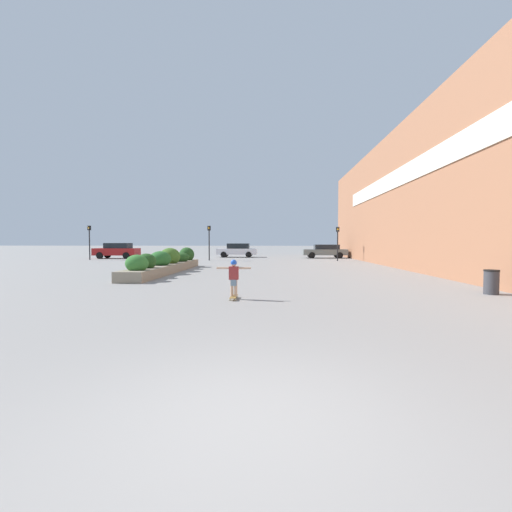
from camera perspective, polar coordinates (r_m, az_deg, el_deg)
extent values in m
plane|color=gray|center=(3.75, -1.78, -26.19)|extent=(300.00, 300.00, 0.00)
cube|color=#9E6647|center=(24.01, 24.20, 9.34)|extent=(0.60, 45.02, 9.57)
cube|color=silver|center=(22.31, 25.26, 13.16)|extent=(0.06, 31.80, 1.20)
cube|color=gray|center=(20.75, -14.66, -1.96)|extent=(1.31, 10.95, 0.49)
ellipsoid|color=#33702D|center=(16.58, -19.24, -1.19)|extent=(1.05, 0.91, 0.81)
ellipsoid|color=#234C1E|center=(17.88, -17.82, -0.91)|extent=(0.99, 0.94, 0.82)
ellipsoid|color=#286028|center=(19.75, -15.68, -0.50)|extent=(1.19, 1.26, 0.89)
ellipsoid|color=#3D6623|center=(21.48, -14.17, -0.09)|extent=(1.23, 1.46, 1.06)
ellipsoid|color=#234C1E|center=(23.15, -12.60, -0.24)|extent=(1.25, 1.20, 0.69)
ellipsoid|color=#234C1E|center=(24.84, -11.47, 0.23)|extent=(1.06, 1.14, 1.03)
cube|color=olive|center=(10.77, -3.72, -6.74)|extent=(0.19, 0.78, 0.01)
cylinder|color=beige|center=(11.06, -3.98, -6.81)|extent=(0.05, 0.06, 0.06)
cylinder|color=beige|center=(11.04, -3.13, -6.82)|extent=(0.05, 0.06, 0.06)
cylinder|color=beige|center=(10.52, -4.34, -7.28)|extent=(0.05, 0.06, 0.06)
cylinder|color=beige|center=(10.50, -3.44, -7.30)|extent=(0.05, 0.06, 0.06)
cylinder|color=tan|center=(10.74, -4.06, -5.32)|extent=(0.10, 0.10, 0.52)
cylinder|color=tan|center=(10.72, -3.39, -5.33)|extent=(0.10, 0.10, 0.52)
cube|color=slate|center=(10.71, -3.73, -4.44)|extent=(0.19, 0.16, 0.19)
cube|color=maroon|center=(10.68, -3.73, -2.84)|extent=(0.30, 0.15, 0.41)
cylinder|color=tan|center=(10.71, -5.55, -2.00)|extent=(0.39, 0.07, 0.07)
cylinder|color=tan|center=(10.63, -1.90, -2.02)|extent=(0.39, 0.07, 0.07)
sphere|color=tan|center=(10.66, -3.73, -1.29)|extent=(0.17, 0.17, 0.17)
sphere|color=blue|center=(10.65, -3.73, -1.13)|extent=(0.20, 0.20, 0.20)
cylinder|color=#38383D|center=(14.19, 34.58, -3.69)|extent=(0.46, 0.46, 0.79)
cylinder|color=black|center=(14.15, 34.62, -2.00)|extent=(0.48, 0.48, 0.05)
cube|color=maroon|center=(39.48, -22.21, 0.66)|extent=(4.60, 1.77, 0.75)
cube|color=black|center=(39.39, -21.99, 1.61)|extent=(2.53, 1.56, 0.56)
cylinder|color=black|center=(39.37, -24.60, 0.08)|extent=(0.71, 0.22, 0.71)
cylinder|color=black|center=(40.86, -23.51, 0.17)|extent=(0.71, 0.22, 0.71)
cylinder|color=black|center=(38.13, -20.80, 0.07)|extent=(0.71, 0.22, 0.71)
cylinder|color=black|center=(39.67, -19.83, 0.17)|extent=(0.71, 0.22, 0.71)
cube|color=navy|center=(43.74, 26.88, 0.70)|extent=(4.68, 1.70, 0.71)
cube|color=black|center=(43.66, 26.67, 1.55)|extent=(2.58, 1.50, 0.58)
cylinder|color=black|center=(45.09, 28.14, 0.26)|extent=(0.68, 0.22, 0.68)
cylinder|color=black|center=(43.63, 29.04, 0.18)|extent=(0.68, 0.22, 0.68)
cylinder|color=black|center=(43.94, 24.71, 0.28)|extent=(0.68, 0.22, 0.68)
cylinder|color=black|center=(42.44, 25.52, 0.20)|extent=(0.68, 0.22, 0.68)
cube|color=silver|center=(39.72, -3.20, 0.77)|extent=(4.59, 1.83, 0.68)
cube|color=black|center=(39.69, -2.94, 1.68)|extent=(2.52, 1.61, 0.59)
cylinder|color=black|center=(39.05, -5.41, 0.24)|extent=(0.66, 0.22, 0.66)
cylinder|color=black|center=(40.77, -5.06, 0.33)|extent=(0.66, 0.22, 0.66)
cylinder|color=black|center=(38.74, -1.25, 0.23)|extent=(0.66, 0.22, 0.66)
cylinder|color=black|center=(40.47, -1.07, 0.32)|extent=(0.66, 0.22, 0.66)
cube|color=slate|center=(38.38, 11.37, 0.64)|extent=(4.77, 1.86, 0.63)
cube|color=black|center=(38.39, 11.66, 1.49)|extent=(2.62, 1.63, 0.52)
cylinder|color=black|center=(37.33, 9.31, 0.12)|extent=(0.68, 0.22, 0.68)
cylinder|color=black|center=(39.08, 9.03, 0.23)|extent=(0.68, 0.22, 0.68)
cylinder|color=black|center=(37.76, 13.78, 0.11)|extent=(0.68, 0.22, 0.68)
cylinder|color=black|center=(39.50, 13.30, 0.21)|extent=(0.68, 0.22, 0.68)
cylinder|color=black|center=(33.09, -7.81, 1.75)|extent=(0.11, 0.11, 2.87)
cube|color=black|center=(33.12, -7.83, 4.62)|extent=(0.28, 0.20, 0.45)
sphere|color=#2D2823|center=(33.01, -7.87, 4.89)|extent=(0.15, 0.15, 0.15)
sphere|color=orange|center=(33.00, -7.87, 4.63)|extent=(0.15, 0.15, 0.15)
sphere|color=#2D2823|center=(32.99, -7.87, 4.37)|extent=(0.15, 0.15, 0.15)
cylinder|color=black|center=(32.97, 13.44, 1.58)|extent=(0.11, 0.11, 2.73)
cube|color=black|center=(32.99, 13.46, 4.34)|extent=(0.28, 0.20, 0.45)
sphere|color=#2D2823|center=(32.88, 13.50, 4.61)|extent=(0.15, 0.15, 0.15)
sphere|color=orange|center=(32.87, 13.50, 4.35)|extent=(0.15, 0.15, 0.15)
sphere|color=#2D2823|center=(32.87, 13.50, 4.09)|extent=(0.15, 0.15, 0.15)
cylinder|color=black|center=(37.56, -25.99, 1.65)|extent=(0.11, 0.11, 2.93)
cube|color=black|center=(37.58, -26.04, 4.22)|extent=(0.28, 0.20, 0.45)
sphere|color=#2D2823|center=(37.48, -26.14, 4.46)|extent=(0.15, 0.15, 0.15)
sphere|color=orange|center=(37.48, -26.13, 4.23)|extent=(0.15, 0.15, 0.15)
sphere|color=#2D2823|center=(37.47, -26.13, 4.00)|extent=(0.15, 0.15, 0.15)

